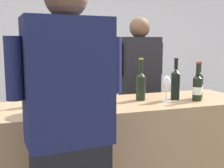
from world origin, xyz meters
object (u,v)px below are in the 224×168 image
object	(u,v)px
wine_bottle_1	(93,86)
wine_bottle_4	(96,94)
wine_bottle_0	(175,83)
wine_bottle_5	(42,90)
wine_bottle_3	(199,85)
wine_bottle_6	(197,87)
wine_glass	(166,84)
wine_bottle_2	(141,84)
ice_bucket	(58,97)
person_guest	(70,155)
person_server	(139,99)

from	to	relation	value
wine_bottle_1	wine_bottle_4	distance (m)	0.32
wine_bottle_0	wine_bottle_4	size ratio (longest dim) A/B	1.05
wine_bottle_5	wine_bottle_3	bearing A→B (deg)	-5.73
wine_bottle_6	wine_glass	xyz separation A→B (m)	(-0.25, 0.06, 0.03)
wine_bottle_4	wine_bottle_2	bearing A→B (deg)	26.12
wine_bottle_0	wine_bottle_6	bearing A→B (deg)	-35.92
wine_bottle_1	wine_bottle_6	size ratio (longest dim) A/B	1.10
wine_bottle_1	ice_bucket	bearing A→B (deg)	-136.57
person_guest	wine_bottle_4	bearing A→B (deg)	59.91
wine_bottle_3	person_guest	xyz separation A→B (m)	(-1.19, -0.60, -0.23)
wine_bottle_6	ice_bucket	world-z (taller)	wine_bottle_6
wine_bottle_0	person_guest	world-z (taller)	person_guest
wine_bottle_3	person_server	world-z (taller)	person_server
wine_bottle_4	wine_glass	world-z (taller)	wine_bottle_4
wine_bottle_1	wine_glass	bearing A→B (deg)	-21.33
wine_bottle_5	wine_bottle_6	distance (m)	1.22
wine_bottle_5	wine_bottle_6	size ratio (longest dim) A/B	1.03
wine_bottle_2	wine_bottle_6	xyz separation A→B (m)	(0.42, -0.16, -0.02)
ice_bucket	person_guest	distance (m)	0.52
wine_bottle_1	wine_bottle_3	bearing A→B (deg)	-11.69
wine_bottle_6	wine_bottle_1	bearing A→B (deg)	161.27
wine_bottle_6	wine_glass	size ratio (longest dim) A/B	1.51
wine_bottle_1	wine_bottle_4	world-z (taller)	wine_bottle_1
wine_glass	wine_bottle_4	bearing A→B (deg)	-170.06
wine_bottle_0	wine_bottle_4	distance (m)	0.73
ice_bucket	wine_bottle_2	bearing A→B (deg)	15.96
wine_bottle_5	person_server	distance (m)	1.25
wine_bottle_5	wine_bottle_6	bearing A→B (deg)	-10.25
wine_bottle_0	wine_glass	bearing A→B (deg)	-157.51
wine_bottle_2	wine_bottle_3	world-z (taller)	wine_bottle_2
wine_bottle_0	wine_bottle_5	world-z (taller)	wine_bottle_0
wine_bottle_4	wine_bottle_6	distance (m)	0.86
wine_bottle_4	wine_bottle_6	size ratio (longest dim) A/B	1.04
wine_bottle_6	person_server	xyz separation A→B (m)	(-0.14, 0.83, -0.25)
person_guest	wine_bottle_3	bearing A→B (deg)	26.60
ice_bucket	person_server	xyz separation A→B (m)	(0.97, 0.87, -0.24)
wine_bottle_3	ice_bucket	world-z (taller)	wine_bottle_3
wine_bottle_0	person_server	bearing A→B (deg)	90.04
wine_bottle_1	wine_glass	xyz separation A→B (m)	(0.54, -0.21, 0.02)
wine_bottle_0	person_guest	bearing A→B (deg)	-148.10
wine_bottle_5	person_guest	size ratio (longest dim) A/B	0.18
wine_bottle_2	wine_glass	size ratio (longest dim) A/B	1.66
wine_bottle_2	person_guest	world-z (taller)	person_guest
wine_bottle_2	wine_bottle_4	distance (m)	0.48
wine_bottle_1	wine_bottle_3	distance (m)	0.88
wine_bottle_6	person_server	bearing A→B (deg)	99.55
wine_bottle_6	person_guest	bearing A→B (deg)	-155.55
wine_bottle_6	ice_bucket	xyz separation A→B (m)	(-1.11, -0.03, -0.01)
wine_bottle_6	ice_bucket	bearing A→B (deg)	-178.20
wine_bottle_6	person_guest	world-z (taller)	person_guest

